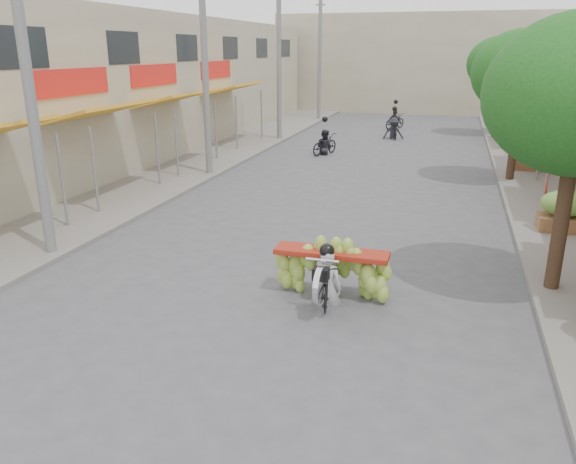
# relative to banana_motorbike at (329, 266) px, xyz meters

# --- Properties ---
(ground) EXTENTS (120.00, 120.00, 0.00)m
(ground) POSITION_rel_banana_motorbike_xyz_m (-1.26, -2.47, -0.68)
(ground) COLOR #515156
(ground) RESTS_ON ground
(sidewalk_left) EXTENTS (4.00, 60.00, 0.12)m
(sidewalk_left) POSITION_rel_banana_motorbike_xyz_m (-8.26, 12.53, -0.62)
(sidewalk_left) COLOR slate
(sidewalk_left) RESTS_ON ground
(sidewalk_right) EXTENTS (4.00, 60.00, 0.12)m
(sidewalk_right) POSITION_rel_banana_motorbike_xyz_m (5.74, 12.53, -0.62)
(sidewalk_right) COLOR slate
(sidewalk_right) RESTS_ON ground
(shophouse_row_left) EXTENTS (9.77, 40.00, 6.00)m
(shophouse_row_left) POSITION_rel_banana_motorbike_xyz_m (-13.25, 11.51, 2.31)
(shophouse_row_left) COLOR #AFA68B
(shophouse_row_left) RESTS_ON ground
(far_building) EXTENTS (20.00, 6.00, 7.00)m
(far_building) POSITION_rel_banana_motorbike_xyz_m (-1.26, 35.53, 2.82)
(far_building) COLOR #AFA68B
(far_building) RESTS_ON ground
(utility_pole_near) EXTENTS (0.60, 0.24, 8.00)m
(utility_pole_near) POSITION_rel_banana_motorbike_xyz_m (-6.66, 0.53, 3.34)
(utility_pole_near) COLOR slate
(utility_pole_near) RESTS_ON ground
(utility_pole_mid) EXTENTS (0.60, 0.24, 8.00)m
(utility_pole_mid) POSITION_rel_banana_motorbike_xyz_m (-6.66, 9.53, 3.34)
(utility_pole_mid) COLOR slate
(utility_pole_mid) RESTS_ON ground
(utility_pole_far) EXTENTS (0.60, 0.24, 8.00)m
(utility_pole_far) POSITION_rel_banana_motorbike_xyz_m (-6.66, 18.53, 3.34)
(utility_pole_far) COLOR slate
(utility_pole_far) RESTS_ON ground
(utility_pole_back) EXTENTS (0.60, 0.24, 8.00)m
(utility_pole_back) POSITION_rel_banana_motorbike_xyz_m (-6.66, 27.53, 3.34)
(utility_pole_back) COLOR slate
(utility_pole_back) RESTS_ON ground
(street_tree_mid) EXTENTS (3.40, 3.40, 5.25)m
(street_tree_mid) POSITION_rel_banana_motorbike_xyz_m (4.14, 11.53, 3.10)
(street_tree_mid) COLOR #3A2719
(street_tree_mid) RESTS_ON ground
(street_tree_far) EXTENTS (3.40, 3.40, 5.25)m
(street_tree_far) POSITION_rel_banana_motorbike_xyz_m (4.14, 23.53, 3.10)
(street_tree_far) COLOR #3A2719
(street_tree_far) RESTS_ON ground
(produce_crate_mid) EXTENTS (1.20, 0.88, 1.16)m
(produce_crate_mid) POSITION_rel_banana_motorbike_xyz_m (4.94, 5.53, 0.03)
(produce_crate_mid) COLOR brown
(produce_crate_mid) RESTS_ON ground
(produce_crate_far) EXTENTS (1.20, 0.88, 1.16)m
(produce_crate_far) POSITION_rel_banana_motorbike_xyz_m (4.94, 13.53, 0.03)
(produce_crate_far) COLOR brown
(produce_crate_far) RESTS_ON ground
(banana_motorbike) EXTENTS (2.20, 1.75, 2.01)m
(banana_motorbike) POSITION_rel_banana_motorbike_xyz_m (0.00, 0.00, 0.00)
(banana_motorbike) COLOR black
(banana_motorbike) RESTS_ON ground
(market_umbrella) EXTENTS (2.69, 2.69, 1.86)m
(market_umbrella) POSITION_rel_banana_motorbike_xyz_m (4.72, 7.15, 1.85)
(market_umbrella) COLOR #B53018
(market_umbrella) RESTS_ON ground
(pedestrian) EXTENTS (0.95, 0.87, 1.66)m
(pedestrian) POSITION_rel_banana_motorbike_xyz_m (4.53, 14.13, 0.27)
(pedestrian) COLOR white
(pedestrian) RESTS_ON ground
(bg_motorbike_a) EXTENTS (1.19, 1.78, 1.95)m
(bg_motorbike_a) POSITION_rel_banana_motorbike_xyz_m (-3.48, 15.10, 0.05)
(bg_motorbike_a) COLOR black
(bg_motorbike_a) RESTS_ON ground
(bg_motorbike_b) EXTENTS (1.17, 1.71, 1.95)m
(bg_motorbike_b) POSITION_rel_banana_motorbike_xyz_m (-0.97, 20.60, 0.17)
(bg_motorbike_b) COLOR black
(bg_motorbike_b) RESTS_ON ground
(bg_motorbike_c) EXTENTS (1.33, 1.71, 1.95)m
(bg_motorbike_c) POSITION_rel_banana_motorbike_xyz_m (-1.33, 24.66, 0.11)
(bg_motorbike_c) COLOR black
(bg_motorbike_c) RESTS_ON ground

